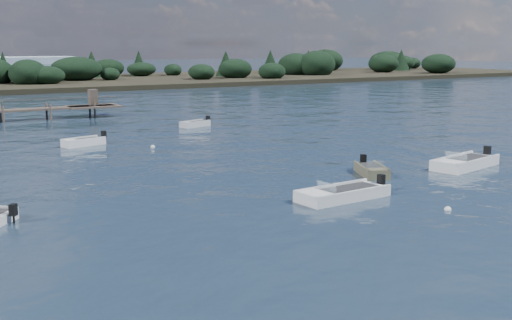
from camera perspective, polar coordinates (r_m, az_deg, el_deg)
ground at (r=77.04m, az=-19.61°, el=4.37°), size 400.00×400.00×0.00m
dinghy_extra_a at (r=36.16m, az=10.22°, el=-1.07°), size 2.38×3.38×1.15m
tender_far_white at (r=47.44m, az=-15.07°, el=1.44°), size 3.42×1.97×1.15m
tender_far_grey_b at (r=56.56m, az=-5.43°, el=3.12°), size 3.17×1.92×1.07m
dinghy_mid_white_b at (r=39.67m, az=18.07°, el=-0.40°), size 5.38×2.91×1.31m
dinghy_mid_white_a at (r=30.43m, az=7.70°, el=-3.16°), size 5.02×2.08×1.16m
buoy_b at (r=29.45m, az=16.68°, el=-4.27°), size 0.32×0.32×0.32m
buoy_e at (r=45.74m, az=-9.16°, el=1.14°), size 0.32×0.32×0.32m
far_headland at (r=121.99m, az=-11.68°, el=7.66°), size 190.00×40.00×5.80m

